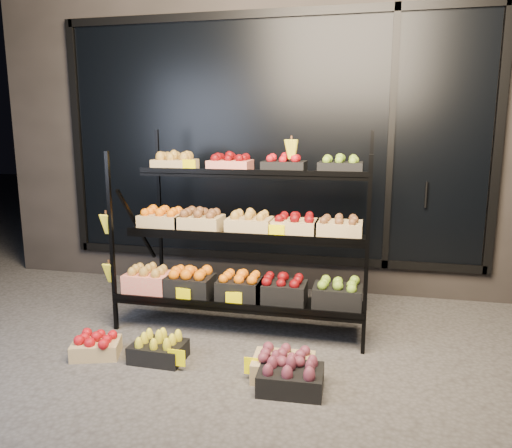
% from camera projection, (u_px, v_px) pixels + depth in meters
% --- Properties ---
extents(ground, '(24.00, 24.00, 0.00)m').
position_uv_depth(ground, '(226.00, 350.00, 3.84)').
color(ground, '#514F4C').
rests_on(ground, ground).
extents(building, '(6.00, 2.08, 3.50)m').
position_uv_depth(building, '(286.00, 122.00, 5.98)').
color(building, '#2D2826').
rests_on(building, ground).
extents(display_rack, '(2.18, 1.02, 1.70)m').
position_uv_depth(display_rack, '(244.00, 234.00, 4.26)').
color(display_rack, black).
rests_on(display_rack, ground).
extents(tag_floor_a, '(0.13, 0.01, 0.12)m').
position_uv_depth(tag_floor_a, '(177.00, 363.00, 3.50)').
color(tag_floor_a, '#FFEE00').
rests_on(tag_floor_a, ground).
extents(tag_floor_b, '(0.13, 0.01, 0.12)m').
position_uv_depth(tag_floor_b, '(254.00, 372.00, 3.38)').
color(tag_floor_b, '#FFEE00').
rests_on(tag_floor_b, ground).
extents(floor_crate_left, '(0.40, 0.34, 0.18)m').
position_uv_depth(floor_crate_left, '(96.00, 345.00, 3.73)').
color(floor_crate_left, tan).
rests_on(floor_crate_left, ground).
extents(floor_crate_midleft, '(0.39, 0.29, 0.20)m').
position_uv_depth(floor_crate_midleft, '(158.00, 348.00, 3.66)').
color(floor_crate_midleft, black).
rests_on(floor_crate_midleft, ground).
extents(floor_crate_midright, '(0.43, 0.33, 0.21)m').
position_uv_depth(floor_crate_midright, '(283.00, 364.00, 3.40)').
color(floor_crate_midright, tan).
rests_on(floor_crate_midright, ground).
extents(floor_crate_right, '(0.43, 0.33, 0.21)m').
position_uv_depth(floor_crate_right, '(291.00, 376.00, 3.24)').
color(floor_crate_right, black).
rests_on(floor_crate_right, ground).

